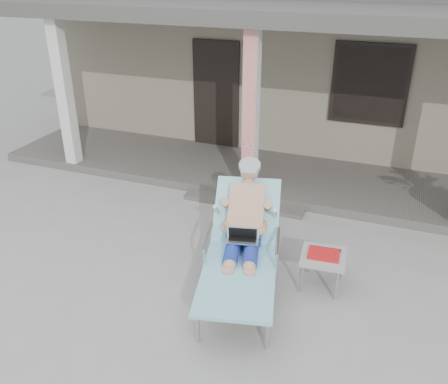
% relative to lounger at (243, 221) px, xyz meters
% --- Properties ---
extents(ground, '(60.00, 60.00, 0.00)m').
position_rel_lounger_xyz_m(ground, '(-0.64, 0.08, -0.88)').
color(ground, '#9E9E99').
rests_on(ground, ground).
extents(house, '(10.40, 5.40, 3.30)m').
position_rel_lounger_xyz_m(house, '(-0.64, 6.58, 0.79)').
color(house, gray).
rests_on(house, ground).
extents(porch_deck, '(10.00, 2.00, 0.15)m').
position_rel_lounger_xyz_m(porch_deck, '(-0.64, 3.08, -0.80)').
color(porch_deck, '#605B56').
rests_on(porch_deck, ground).
extents(porch_overhang, '(10.00, 2.30, 2.85)m').
position_rel_lounger_xyz_m(porch_overhang, '(-0.64, 3.03, 1.91)').
color(porch_overhang, silver).
rests_on(porch_overhang, porch_deck).
extents(porch_step, '(2.00, 0.30, 0.07)m').
position_rel_lounger_xyz_m(porch_step, '(-0.64, 1.93, -0.84)').
color(porch_step, '#605B56').
rests_on(porch_step, ground).
extents(lounger, '(1.28, 2.27, 1.43)m').
position_rel_lounger_xyz_m(lounger, '(0.00, 0.00, 0.00)').
color(lounger, '#B7B7BC').
rests_on(lounger, ground).
extents(side_table, '(0.57, 0.57, 0.47)m').
position_rel_lounger_xyz_m(side_table, '(0.93, 0.27, -0.48)').
color(side_table, '#A4A4A0').
rests_on(side_table, ground).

